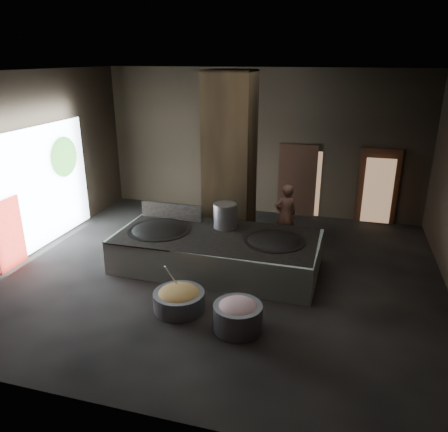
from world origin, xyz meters
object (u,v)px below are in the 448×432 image
(stock_pot, at_px, (225,216))
(cook, at_px, (285,215))
(wok_left, at_px, (159,233))
(veg_basin, at_px, (179,301))
(hearth_platform, at_px, (217,251))
(meat_basin, at_px, (238,317))
(wok_right, at_px, (274,244))

(stock_pot, height_order, cook, cook)
(wok_left, distance_m, veg_basin, 2.38)
(hearth_platform, relative_size, meat_basin, 5.20)
(stock_pot, distance_m, meat_basin, 3.19)
(wok_right, bearing_deg, cook, 89.85)
(hearth_platform, xyz_separation_m, stock_pot, (0.05, 0.55, 0.72))
(meat_basin, bearing_deg, wok_left, 138.04)
(wok_right, relative_size, meat_basin, 1.53)
(wok_left, bearing_deg, stock_pot, 21.80)
(wok_left, relative_size, wok_right, 1.07)
(wok_right, xyz_separation_m, cook, (0.00, 1.76, 0.09))
(wok_left, relative_size, stock_pot, 2.42)
(hearth_platform, relative_size, cook, 2.83)
(wok_right, xyz_separation_m, stock_pot, (-1.30, 0.50, 0.38))
(wok_left, height_order, veg_basin, wok_left)
(hearth_platform, bearing_deg, wok_right, 3.76)
(stock_pot, bearing_deg, meat_basin, -70.11)
(wok_left, relative_size, veg_basin, 1.46)
(wok_right, distance_m, meat_basin, 2.45)
(hearth_platform, height_order, wok_left, wok_left)
(stock_pot, xyz_separation_m, cook, (1.30, 1.26, -0.29))
(hearth_platform, xyz_separation_m, cook, (1.35, 1.81, 0.43))
(wok_right, height_order, meat_basin, wok_right)
(wok_right, distance_m, cook, 1.76)
(cook, xyz_separation_m, veg_basin, (-1.55, -3.81, -0.65))
(wok_right, xyz_separation_m, veg_basin, (-1.55, -2.05, -0.56))
(wok_left, xyz_separation_m, meat_basin, (2.54, -2.29, -0.50))
(hearth_platform, relative_size, stock_pot, 7.67)
(wok_left, xyz_separation_m, stock_pot, (1.50, 0.60, 0.38))
(stock_pot, height_order, meat_basin, stock_pot)
(stock_pot, distance_m, cook, 1.84)
(wok_right, relative_size, veg_basin, 1.36)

